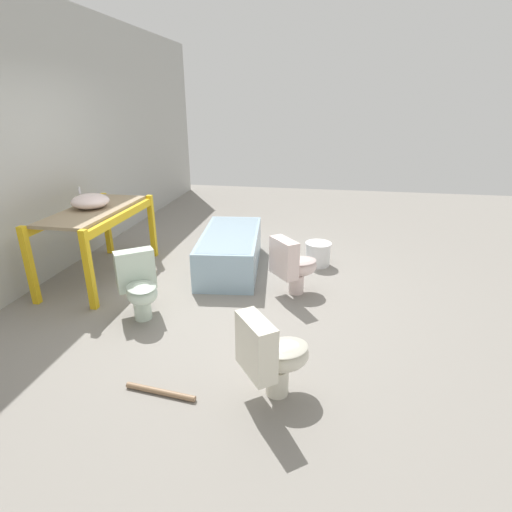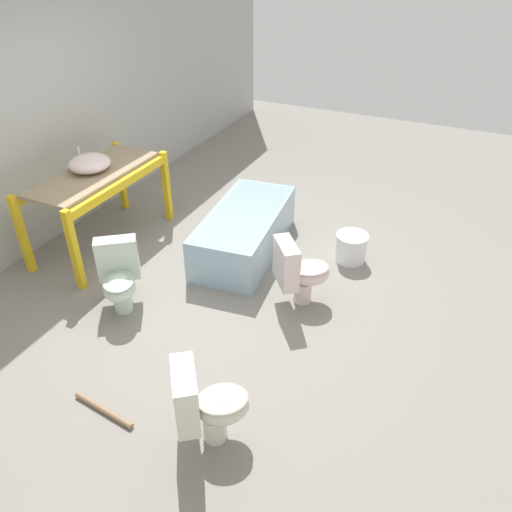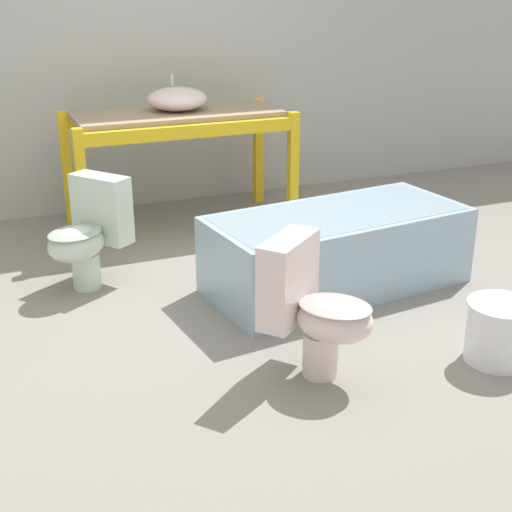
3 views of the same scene
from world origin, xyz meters
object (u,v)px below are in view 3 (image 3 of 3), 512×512
sink_basin (177,99)px  toilet_extra (313,306)px  toilet_far (88,231)px  bathtub_main (337,244)px  bucket_white (500,331)px

sink_basin → toilet_extra: (-0.09, -2.41, -0.60)m
sink_basin → toilet_far: size_ratio=0.66×
bathtub_main → toilet_extra: (-0.60, -0.86, 0.08)m
toilet_far → toilet_extra: size_ratio=1.00×
bucket_white → sink_basin: bearing=107.1°
toilet_far → bathtub_main: bearing=30.1°
bathtub_main → toilet_extra: size_ratio=2.45×
bathtub_main → bucket_white: 1.16m
toilet_far → sink_basin: bearing=101.0°
bathtub_main → toilet_far: 1.51m
bathtub_main → bucket_white: (0.30, -1.11, -0.11)m
sink_basin → bucket_white: sink_basin is taller
bucket_white → bathtub_main: bearing=105.2°
sink_basin → toilet_extra: size_ratio=0.66×
bathtub_main → toilet_extra: toilet_extra is taller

